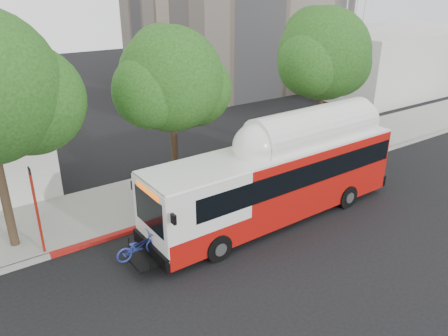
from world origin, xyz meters
The scene contains 9 objects.
ground centered at (0.00, 0.00, 0.00)m, with size 120.00×120.00×0.00m, color black.
sidewalk centered at (0.00, 6.50, 0.07)m, with size 60.00×5.00×0.15m, color gray.
curb_strip centered at (0.00, 3.90, 0.07)m, with size 60.00×0.30×0.15m, color gray.
red_curb_segment centered at (-3.00, 3.90, 0.08)m, with size 10.00×0.32×0.16m, color #A01511.
street_tree_mid centered at (-0.59, 6.06, 5.91)m, with size 5.75×5.00×8.62m.
street_tree_right centered at (9.44, 5.86, 6.26)m, with size 6.21×5.40×9.18m.
horizon_block centered at (30.00, 16.00, 3.00)m, with size 20.00×12.00×6.00m, color silver.
transit_bus centered at (1.79, 1.26, 1.90)m, with size 13.81×3.18×4.07m.
signal_pole centered at (-8.11, 4.25, 1.99)m, with size 0.11×0.37×3.88m.
Camera 1 is at (-10.55, -12.44, 10.35)m, focal length 35.00 mm.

